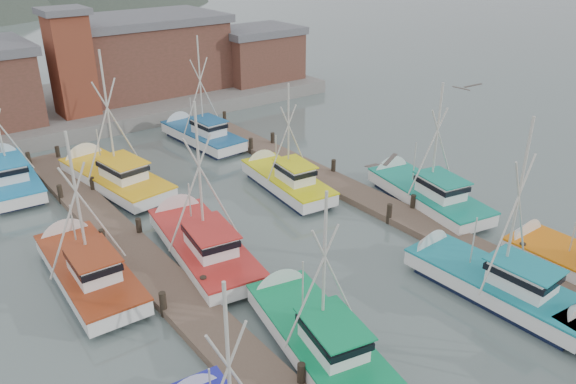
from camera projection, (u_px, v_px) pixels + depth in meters
ground at (378, 303)px, 25.16m from camera, size 260.00×260.00×0.00m
dock_left at (195, 314)px, 24.12m from camera, size 2.30×46.00×1.50m
dock_right at (413, 221)px, 31.84m from camera, size 2.30×46.00×1.50m
quay at (87, 106)px, 51.53m from camera, size 44.00×16.00×1.20m
shed_center at (143, 53)px, 53.11m from camera, size 14.84×9.54×6.90m
shed_right at (257, 53)px, 57.38m from camera, size 8.48×6.36×5.20m
lookout_tower at (71, 62)px, 45.46m from camera, size 3.60×3.60×8.50m
boat_4 at (313, 333)px, 22.25m from camera, size 4.46×9.27×7.94m
boat_5 at (487, 280)px, 25.66m from camera, size 3.77×9.17×9.39m
boat_8 at (200, 242)px, 28.79m from camera, size 4.36×9.95×9.14m
boat_9 at (283, 179)px, 36.09m from camera, size 3.47×8.57×7.72m
boat_10 at (86, 267)px, 26.61m from camera, size 3.53×9.22×8.45m
boat_11 at (422, 192)px, 34.30m from camera, size 4.50×9.55×8.42m
boat_12 at (111, 176)px, 36.55m from camera, size 4.41×10.30×9.84m
boat_13 at (199, 134)px, 44.05m from camera, size 3.63×8.89×9.07m
boat_14 at (8, 175)px, 36.67m from camera, size 3.48×9.45×7.35m
gull_near at (381, 163)px, 17.46m from camera, size 1.55×0.66×0.24m
gull_far at (467, 88)px, 23.76m from camera, size 1.47×0.65×0.24m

